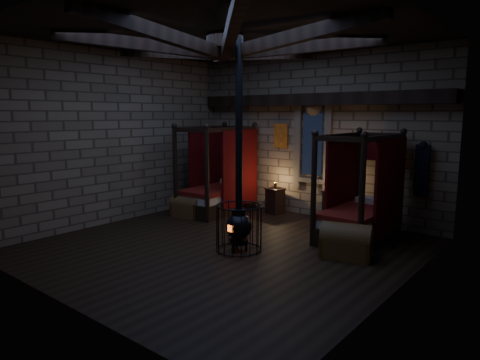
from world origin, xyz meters
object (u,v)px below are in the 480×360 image
Objects in this scene: bed_left at (219,191)px; bed_right at (360,213)px; stove at (239,222)px; trunk_left at (188,207)px; trunk_right at (346,242)px.

bed_right is at bearing -4.34° from bed_left.
stove is (-1.48, -2.33, 0.03)m from bed_right.
bed_right is (4.13, -0.03, -0.02)m from bed_left.
bed_right is 0.56× the size of stove.
bed_right reaches higher than trunk_left.
bed_right is at bearing 88.31° from trunk_right.
stove is at bearing -121.71° from bed_right.
bed_left is 3.55m from stove.
bed_left is 0.58× the size of stove.
bed_right is 1.42m from trunk_right.
stove is at bearing -45.67° from bed_left.
bed_right reaches higher than trunk_right.
bed_left is 2.55× the size of trunk_left.
trunk_right is (0.33, -1.35, -0.26)m from bed_right.
trunk_right is at bearing -21.15° from bed_left.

